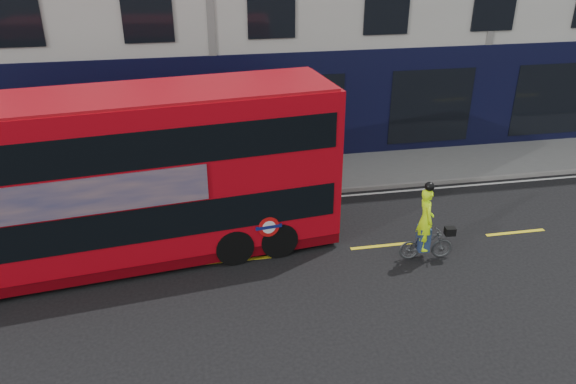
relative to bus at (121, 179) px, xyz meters
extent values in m
plane|color=black|center=(2.73, -2.20, -2.27)|extent=(120.00, 120.00, 0.00)
cube|color=slate|center=(2.73, 4.30, -2.21)|extent=(60.00, 3.00, 0.12)
cube|color=gray|center=(2.73, 2.80, -2.21)|extent=(60.00, 0.12, 0.13)
cube|color=black|center=(2.73, 5.78, -0.27)|extent=(50.00, 0.08, 4.00)
cube|color=silver|center=(2.73, 2.50, -2.27)|extent=(58.00, 0.10, 0.01)
cube|color=#B80712|center=(-0.04, 0.00, 0.14)|extent=(11.16, 3.80, 3.93)
cube|color=#5C0309|center=(-0.04, 0.00, -1.98)|extent=(11.16, 3.76, 0.30)
cube|color=black|center=(-0.04, 0.00, -0.73)|extent=(10.73, 3.79, 0.90)
cube|color=black|center=(-0.04, 0.00, 1.16)|extent=(10.73, 3.79, 0.90)
cube|color=maroon|center=(-0.04, 0.00, 2.12)|extent=(10.93, 3.68, 0.08)
cube|color=black|center=(5.41, 0.67, -0.73)|extent=(0.31, 2.23, 0.90)
cube|color=black|center=(5.41, 0.67, 1.16)|extent=(0.31, 2.23, 0.90)
cube|color=#976D68|center=(-0.87, -1.39, 0.21)|extent=(5.93, 0.77, 0.90)
cylinder|color=red|center=(3.57, -0.84, -1.28)|extent=(0.56, 0.09, 0.56)
cylinder|color=white|center=(3.57, -0.85, -1.28)|extent=(0.36, 0.06, 0.36)
cube|color=#0C1459|center=(3.57, -0.85, -1.28)|extent=(0.69, 0.10, 0.09)
cylinder|color=black|center=(3.71, 0.46, -1.78)|extent=(1.30, 2.64, 0.99)
cylinder|color=black|center=(2.52, 0.31, -1.78)|extent=(1.30, 2.64, 0.99)
imported|color=#484B4D|center=(7.62, -1.51, -1.84)|extent=(1.46, 0.52, 0.86)
imported|color=#BFF40E|center=(7.53, -1.50, -1.09)|extent=(0.46, 0.65, 1.70)
cube|color=black|center=(8.22, -1.56, -1.48)|extent=(0.28, 0.23, 0.21)
cube|color=navy|center=(7.53, -1.50, -1.66)|extent=(0.31, 0.38, 0.67)
sphere|color=black|center=(7.53, -1.50, -0.17)|extent=(0.25, 0.25, 0.25)
camera|label=1|loc=(1.76, -13.25, 5.78)|focal=35.00mm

